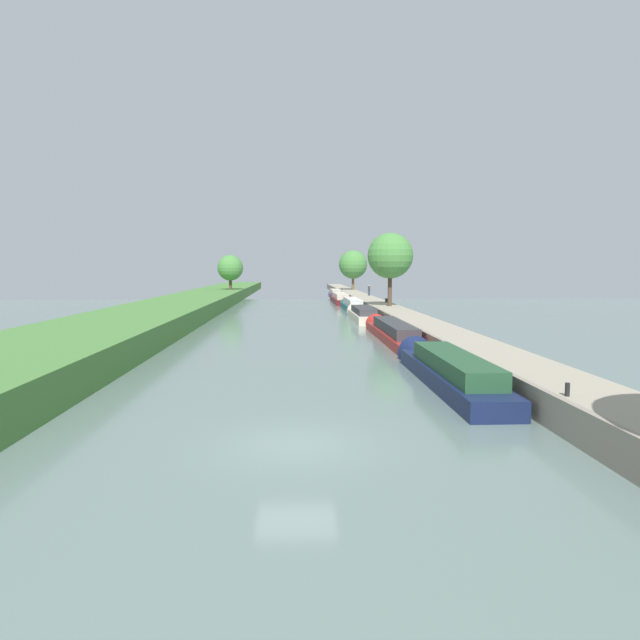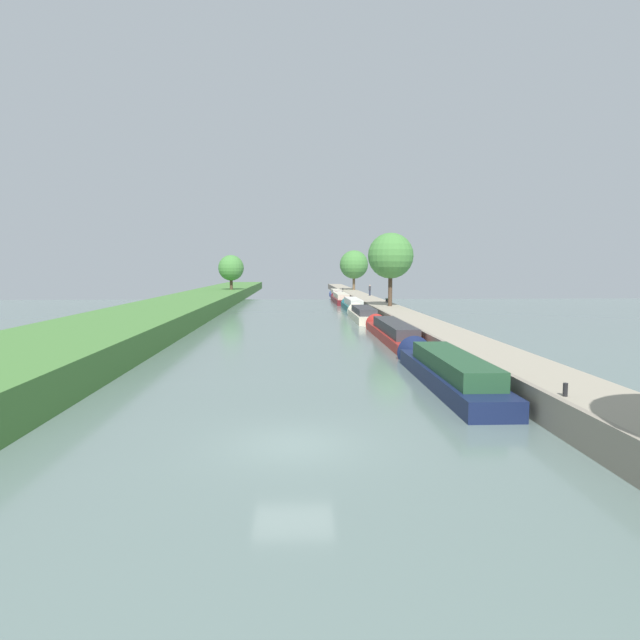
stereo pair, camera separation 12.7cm
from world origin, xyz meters
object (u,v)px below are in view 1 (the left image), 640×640
Objects in this scene: narrowboat_maroon at (339,298)px; mooring_bollard_far at (342,289)px; narrowboat_teal at (352,305)px; mooring_bollard_near at (567,390)px; narrowboat_cream at (362,314)px; narrowboat_red at (391,331)px; person_walking at (369,290)px; park_bench at (388,300)px; narrowboat_navy at (446,369)px; narrowboat_blue at (335,294)px.

mooring_bollard_far is (2.03, 19.05, 0.76)m from narrowboat_maroon.
mooring_bollard_near is (1.76, -53.18, 0.74)m from narrowboat_teal.
narrowboat_teal is (0.27, 13.04, 0.06)m from narrowboat_cream.
narrowboat_teal is at bearing 90.13° from narrowboat_red.
narrowboat_maroon is 9.80× the size of person_walking.
mooring_bollard_near is at bearing -92.72° from park_bench.
mooring_bollard_near is at bearing -90.00° from mooring_bollard_far.
narrowboat_navy is 43.02m from park_bench.
narrowboat_maroon is at bearing 89.99° from narrowboat_cream.
narrowboat_blue is at bearing 89.83° from narrowboat_navy.
narrowboat_maroon is at bearing -91.27° from narrowboat_blue.
person_walking reaches higher than narrowboat_teal.
narrowboat_teal is 31.99× the size of mooring_bollard_far.
mooring_bollard_far reaches higher than narrowboat_teal.
narrowboat_cream is 29.35m from narrowboat_maroon.
mooring_bollard_near reaches higher than narrowboat_red.
narrowboat_cream is at bearing -99.15° from person_walking.
mooring_bollard_near is at bearing -85.99° from narrowboat_red.
narrowboat_blue is (0.32, 14.22, -0.01)m from narrowboat_maroon.
narrowboat_cream is 0.87× the size of narrowboat_teal.
narrowboat_red is 24.32m from mooring_bollard_near.
narrowboat_navy is at bearing -90.86° from narrowboat_red.
narrowboat_teal is at bearing 91.90° from mooring_bollard_near.
narrowboat_cream is 27.85× the size of mooring_bollard_far.
narrowboat_red is 15.89m from narrowboat_cream.
narrowboat_maroon is 19.39m from park_bench.
person_walking reaches higher than narrowboat_maroon.
narrowboat_navy is at bearing -95.81° from park_bench.
narrowboat_teal reaches higher than narrowboat_maroon.
mooring_bollard_near is at bearing -88.10° from narrowboat_teal.
narrowboat_maroon is 69.52m from mooring_bollard_near.
mooring_bollard_near is (1.95, -7.84, 0.74)m from narrowboat_navy.
narrowboat_maroon reaches higher than narrowboat_cream.
mooring_bollard_near reaches higher than narrowboat_blue.
narrowboat_red is 26.72m from park_bench.
narrowboat_teal reaches higher than narrowboat_cream.
narrowboat_red is 64.31m from mooring_bollard_far.
mooring_bollard_near is at bearing -76.06° from narrowboat_navy.
narrowboat_cream is 1.14× the size of narrowboat_blue.
narrowboat_blue is at bearing 89.58° from narrowboat_cream.
mooring_bollard_far is at bearing 96.27° from person_walking.
narrowboat_red is 1.14× the size of narrowboat_teal.
narrowboat_blue is at bearing 89.91° from narrowboat_teal.
person_walking is at bearing 88.01° from mooring_bollard_near.
narrowboat_cream is at bearing 90.16° from narrowboat_navy.
narrowboat_teal is 31.99× the size of mooring_bollard_near.
park_bench reaches higher than narrowboat_blue.
mooring_bollard_near reaches higher than narrowboat_maroon.
narrowboat_cream is 43.57m from narrowboat_blue.
park_bench is (4.44, 10.49, 0.92)m from narrowboat_cream.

